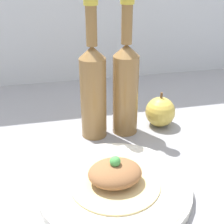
{
  "coord_description": "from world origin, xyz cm",
  "views": [
    {
      "loc": [
        -11.21,
        -56.33,
        39.95
      ],
      "look_at": [
        2.01,
        0.47,
        11.4
      ],
      "focal_mm": 50.0,
      "sensor_mm": 36.0,
      "label": 1
    }
  ],
  "objects": [
    {
      "name": "plated_food",
      "position": [
        -0.04,
        -10.64,
        3.77
      ],
      "size": [
        17.27,
        17.27,
        6.09
      ],
      "color": "#D6BC7F",
      "rests_on": "plate"
    },
    {
      "name": "plate",
      "position": [
        -0.04,
        -10.64,
        1.18
      ],
      "size": [
        28.98,
        28.98,
        2.22
      ],
      "color": "silver",
      "rests_on": "ground_plane"
    },
    {
      "name": "apple",
      "position": [
        17.88,
        12.58,
        3.94
      ],
      "size": [
        7.88,
        7.88,
        9.38
      ],
      "color": "gold",
      "rests_on": "ground_plane"
    },
    {
      "name": "ground_plane",
      "position": [
        0.0,
        0.0,
        -2.0
      ],
      "size": [
        180.0,
        110.0,
        4.0
      ],
      "primitive_type": "cube",
      "color": "gray"
    },
    {
      "name": "cider_bottle_right",
      "position": [
        7.99,
        11.59,
        12.5
      ],
      "size": [
        6.27,
        6.27,
        32.57
      ],
      "color": "olive",
      "rests_on": "ground_plane"
    },
    {
      "name": "cider_bottle_left",
      "position": [
        0.13,
        11.59,
        12.5
      ],
      "size": [
        6.27,
        6.27,
        32.57
      ],
      "color": "olive",
      "rests_on": "ground_plane"
    }
  ]
}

